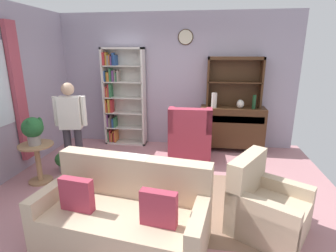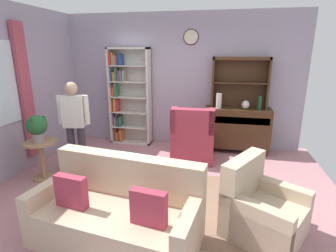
{
  "view_description": "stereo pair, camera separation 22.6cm",
  "coord_description": "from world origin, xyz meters",
  "px_view_note": "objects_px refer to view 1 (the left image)",
  "views": [
    {
      "loc": [
        0.64,
        -3.58,
        2.06
      ],
      "look_at": [
        0.1,
        0.2,
        0.95
      ],
      "focal_mm": 28.31,
      "sensor_mm": 36.0,
      "label": 1
    },
    {
      "loc": [
        0.87,
        -3.54,
        2.06
      ],
      "look_at": [
        0.1,
        0.2,
        0.95
      ],
      "focal_mm": 28.31,
      "sensor_mm": 36.0,
      "label": 2
    }
  ],
  "objects_px": {
    "vase_round": "(240,104)",
    "couch_floral": "(125,216)",
    "bookshelf": "(121,97)",
    "potted_plant_large": "(33,129)",
    "person_reading": "(71,123)",
    "bottle_wine": "(254,102)",
    "wingback_chair": "(190,141)",
    "potted_plant_small": "(63,160)",
    "sideboard": "(232,126)",
    "armchair_floral": "(266,208)",
    "sideboard_hutch": "(235,75)",
    "book_stack": "(129,171)",
    "coffee_table": "(133,181)",
    "vase_tall": "(214,100)",
    "plant_stand": "(38,159)"
  },
  "relations": [
    {
      "from": "couch_floral",
      "to": "armchair_floral",
      "type": "bearing_deg",
      "value": 14.79
    },
    {
      "from": "vase_round",
      "to": "bookshelf",
      "type": "bearing_deg",
      "value": 176.55
    },
    {
      "from": "potted_plant_small",
      "to": "book_stack",
      "type": "bearing_deg",
      "value": -28.0
    },
    {
      "from": "armchair_floral",
      "to": "plant_stand",
      "type": "bearing_deg",
      "value": 167.72
    },
    {
      "from": "vase_round",
      "to": "couch_floral",
      "type": "bearing_deg",
      "value": -117.07
    },
    {
      "from": "book_stack",
      "to": "person_reading",
      "type": "bearing_deg",
      "value": 149.41
    },
    {
      "from": "vase_tall",
      "to": "armchair_floral",
      "type": "relative_size",
      "value": 0.28
    },
    {
      "from": "vase_round",
      "to": "potted_plant_small",
      "type": "bearing_deg",
      "value": -155.52
    },
    {
      "from": "bottle_wine",
      "to": "potted_plant_large",
      "type": "distance_m",
      "value": 3.98
    },
    {
      "from": "sideboard",
      "to": "potted_plant_large",
      "type": "height_order",
      "value": "potted_plant_large"
    },
    {
      "from": "bookshelf",
      "to": "potted_plant_small",
      "type": "height_order",
      "value": "bookshelf"
    },
    {
      "from": "sideboard_hutch",
      "to": "wingback_chair",
      "type": "relative_size",
      "value": 1.05
    },
    {
      "from": "armchair_floral",
      "to": "person_reading",
      "type": "height_order",
      "value": "person_reading"
    },
    {
      "from": "plant_stand",
      "to": "sideboard_hutch",
      "type": "bearing_deg",
      "value": 32.48
    },
    {
      "from": "sideboard",
      "to": "sideboard_hutch",
      "type": "xyz_separation_m",
      "value": [
        0.0,
        0.11,
        1.05
      ]
    },
    {
      "from": "sideboard_hutch",
      "to": "vase_tall",
      "type": "height_order",
      "value": "sideboard_hutch"
    },
    {
      "from": "sideboard_hutch",
      "to": "armchair_floral",
      "type": "distance_m",
      "value": 3.02
    },
    {
      "from": "vase_round",
      "to": "person_reading",
      "type": "bearing_deg",
      "value": -152.21
    },
    {
      "from": "person_reading",
      "to": "coffee_table",
      "type": "relative_size",
      "value": 1.95
    },
    {
      "from": "sideboard",
      "to": "couch_floral",
      "type": "distance_m",
      "value": 3.34
    },
    {
      "from": "potted_plant_large",
      "to": "coffee_table",
      "type": "relative_size",
      "value": 0.54
    },
    {
      "from": "potted_plant_large",
      "to": "person_reading",
      "type": "height_order",
      "value": "person_reading"
    },
    {
      "from": "bottle_wine",
      "to": "plant_stand",
      "type": "bearing_deg",
      "value": -152.96
    },
    {
      "from": "bottle_wine",
      "to": "book_stack",
      "type": "xyz_separation_m",
      "value": [
        -1.96,
        -2.15,
        -0.6
      ]
    },
    {
      "from": "couch_floral",
      "to": "coffee_table",
      "type": "distance_m",
      "value": 0.71
    },
    {
      "from": "bottle_wine",
      "to": "sideboard",
      "type": "bearing_deg",
      "value": 167.11
    },
    {
      "from": "armchair_floral",
      "to": "potted_plant_large",
      "type": "xyz_separation_m",
      "value": [
        -3.32,
        0.7,
        0.6
      ]
    },
    {
      "from": "bottle_wine",
      "to": "plant_stand",
      "type": "relative_size",
      "value": 0.43
    },
    {
      "from": "sideboard",
      "to": "couch_floral",
      "type": "relative_size",
      "value": 0.68
    },
    {
      "from": "sideboard",
      "to": "coffee_table",
      "type": "xyz_separation_m",
      "value": [
        -1.49,
        -2.33,
        -0.16
      ]
    },
    {
      "from": "bookshelf",
      "to": "sideboard_hutch",
      "type": "distance_m",
      "value": 2.44
    },
    {
      "from": "bookshelf",
      "to": "vase_round",
      "type": "distance_m",
      "value": 2.52
    },
    {
      "from": "bookshelf",
      "to": "book_stack",
      "type": "bearing_deg",
      "value": -70.52
    },
    {
      "from": "bookshelf",
      "to": "armchair_floral",
      "type": "relative_size",
      "value": 2.0
    },
    {
      "from": "vase_tall",
      "to": "person_reading",
      "type": "xyz_separation_m",
      "value": [
        -2.32,
        -1.48,
        -0.16
      ]
    },
    {
      "from": "person_reading",
      "to": "vase_round",
      "type": "bearing_deg",
      "value": 27.79
    },
    {
      "from": "potted_plant_large",
      "to": "person_reading",
      "type": "bearing_deg",
      "value": 39.33
    },
    {
      "from": "potted_plant_large",
      "to": "book_stack",
      "type": "distance_m",
      "value": 1.67
    },
    {
      "from": "sideboard_hutch",
      "to": "plant_stand",
      "type": "bearing_deg",
      "value": -147.52
    },
    {
      "from": "bottle_wine",
      "to": "plant_stand",
      "type": "height_order",
      "value": "bottle_wine"
    },
    {
      "from": "vase_round",
      "to": "person_reading",
      "type": "distance_m",
      "value": 3.21
    },
    {
      "from": "plant_stand",
      "to": "potted_plant_large",
      "type": "distance_m",
      "value": 0.5
    },
    {
      "from": "potted_plant_large",
      "to": "book_stack",
      "type": "bearing_deg",
      "value": -11.41
    },
    {
      "from": "bottle_wine",
      "to": "couch_floral",
      "type": "relative_size",
      "value": 0.15
    },
    {
      "from": "bookshelf",
      "to": "wingback_chair",
      "type": "bearing_deg",
      "value": -25.43
    },
    {
      "from": "bookshelf",
      "to": "bottle_wine",
      "type": "bearing_deg",
      "value": -3.59
    },
    {
      "from": "bookshelf",
      "to": "sideboard",
      "type": "xyz_separation_m",
      "value": [
        2.39,
        -0.09,
        -0.54
      ]
    },
    {
      "from": "person_reading",
      "to": "plant_stand",
      "type": "bearing_deg",
      "value": -142.97
    },
    {
      "from": "bookshelf",
      "to": "coffee_table",
      "type": "bearing_deg",
      "value": -69.61
    },
    {
      "from": "plant_stand",
      "to": "book_stack",
      "type": "height_order",
      "value": "plant_stand"
    }
  ]
}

